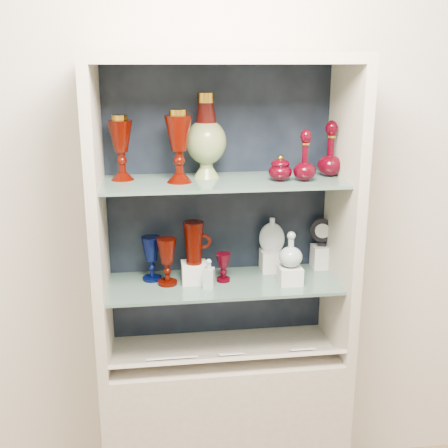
{
  "coord_description": "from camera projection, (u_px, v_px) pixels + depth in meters",
  "views": [
    {
      "loc": [
        -0.28,
        -0.55,
        1.91
      ],
      "look_at": [
        0.0,
        1.53,
        1.3
      ],
      "focal_mm": 45.0,
      "sensor_mm": 36.0,
      "label": 1
    }
  ],
  "objects": [
    {
      "name": "wall_back",
      "position": [
        217.0,
        187.0,
        2.36
      ],
      "size": [
        3.5,
        0.02,
        2.8
      ],
      "primitive_type": "cube",
      "color": "silver",
      "rests_on": "ground"
    },
    {
      "name": "cabinet_base",
      "position": [
        224.0,
        428.0,
        2.44
      ],
      "size": [
        1.0,
        0.4,
        0.75
      ],
      "primitive_type": "cube",
      "color": "#B7AE9C",
      "rests_on": "ground"
    },
    {
      "name": "cabinet_back_panel",
      "position": [
        218.0,
        206.0,
        2.36
      ],
      "size": [
        0.98,
        0.02,
        1.15
      ],
      "primitive_type": "cube",
      "color": "black",
      "rests_on": "cabinet_base"
    },
    {
      "name": "cabinet_side_left",
      "position": [
        98.0,
        222.0,
        2.12
      ],
      "size": [
        0.04,
        0.4,
        1.15
      ],
      "primitive_type": "cube",
      "color": "#B7AE9C",
      "rests_on": "cabinet_base"
    },
    {
      "name": "cabinet_side_right",
      "position": [
        343.0,
        214.0,
        2.24
      ],
      "size": [
        0.04,
        0.4,
        1.15
      ],
      "primitive_type": "cube",
      "color": "#B7AE9C",
      "rests_on": "cabinet_base"
    },
    {
      "name": "cabinet_top_cap",
      "position": [
        224.0,
        58.0,
        2.01
      ],
      "size": [
        1.0,
        0.4,
        0.04
      ],
      "primitive_type": "cube",
      "color": "#B7AE9C",
      "rests_on": "cabinet_side_left"
    },
    {
      "name": "shelf_lower",
      "position": [
        223.0,
        283.0,
        2.27
      ],
      "size": [
        0.92,
        0.34,
        0.01
      ],
      "primitive_type": "cube",
      "color": "slate",
      "rests_on": "cabinet_side_left"
    },
    {
      "name": "shelf_upper",
      "position": [
        223.0,
        182.0,
        2.16
      ],
      "size": [
        0.92,
        0.34,
        0.01
      ],
      "primitive_type": "cube",
      "color": "slate",
      "rests_on": "cabinet_side_left"
    },
    {
      "name": "label_ledge",
      "position": [
        228.0,
        357.0,
        2.22
      ],
      "size": [
        0.92,
        0.17,
        0.09
      ],
      "primitive_type": "cube",
      "rotation": [
        -0.44,
        0.0,
        0.0
      ],
      "color": "#B7AE9C",
      "rests_on": "cabinet_base"
    },
    {
      "name": "label_card_0",
      "position": [
        159.0,
        359.0,
        2.18
      ],
      "size": [
        0.1,
        0.06,
        0.03
      ],
      "primitive_type": "cube",
      "rotation": [
        -0.44,
        0.0,
        0.0
      ],
      "color": "white",
      "rests_on": "label_ledge"
    },
    {
      "name": "label_card_1",
      "position": [
        231.0,
        354.0,
        2.22
      ],
      "size": [
        0.1,
        0.06,
        0.03
      ],
      "primitive_type": "cube",
      "rotation": [
        -0.44,
        0.0,
        0.0
      ],
      "color": "white",
      "rests_on": "label_ledge"
    },
    {
      "name": "label_card_2",
      "position": [
        302.0,
        349.0,
        2.26
      ],
      "size": [
        0.1,
        0.06,
        0.03
      ],
      "primitive_type": "cube",
      "rotation": [
        -0.44,
        0.0,
        0.0
      ],
      "color": "white",
      "rests_on": "label_ledge"
    },
    {
      "name": "label_card_3",
      "position": [
        185.0,
        357.0,
        2.2
      ],
      "size": [
        0.1,
        0.06,
        0.03
      ],
      "primitive_type": "cube",
      "rotation": [
        -0.44,
        0.0,
        0.0
      ],
      "color": "white",
      "rests_on": "label_ledge"
    },
    {
      "name": "pedestal_lamp_left",
      "position": [
        121.0,
        148.0,
        2.13
      ],
      "size": [
        0.12,
        0.12,
        0.25
      ],
      "primitive_type": null,
      "rotation": [
        0.0,
        0.0,
        0.34
      ],
      "color": "#450700",
      "rests_on": "shelf_upper"
    },
    {
      "name": "pedestal_lamp_right",
      "position": [
        179.0,
        146.0,
        2.08
      ],
      "size": [
        0.12,
        0.12,
        0.27
      ],
      "primitive_type": null,
      "rotation": [
        0.0,
        0.0,
        -0.18
      ],
      "color": "#450700",
      "rests_on": "shelf_upper"
    },
    {
      "name": "enamel_urn",
      "position": [
        206.0,
        136.0,
        2.16
      ],
      "size": [
        0.16,
        0.16,
        0.33
      ],
      "primitive_type": null,
      "rotation": [
        0.0,
        0.0,
        -0.01
      ],
      "color": "#084A0C",
      "rests_on": "shelf_upper"
    },
    {
      "name": "ruby_decanter_a",
      "position": [
        305.0,
        152.0,
        2.11
      ],
      "size": [
        0.1,
        0.1,
        0.22
      ],
      "primitive_type": null,
      "rotation": [
        0.0,
        0.0,
        -0.18
      ],
      "color": "#44010C",
      "rests_on": "shelf_upper"
    },
    {
      "name": "ruby_decanter_b",
      "position": [
        331.0,
        147.0,
        2.2
      ],
      "size": [
        0.12,
        0.12,
        0.23
      ],
      "primitive_type": null,
      "rotation": [
        0.0,
        0.0,
        -0.26
      ],
      "color": "#44010C",
      "rests_on": "shelf_upper"
    },
    {
      "name": "lidded_bowl",
      "position": [
        280.0,
        168.0,
        2.13
      ],
      "size": [
        0.11,
        0.11,
        0.1
      ],
      "primitive_type": null,
      "rotation": [
        0.0,
        0.0,
        -0.34
      ],
      "color": "#44010C",
      "rests_on": "shelf_upper"
    },
    {
      "name": "cobalt_goblet",
      "position": [
        151.0,
        258.0,
        2.27
      ],
      "size": [
        0.1,
        0.1,
        0.18
      ],
      "primitive_type": null,
      "rotation": [
        0.0,
        0.0,
        -0.38
      ],
      "color": "#010838",
      "rests_on": "shelf_lower"
    },
    {
      "name": "ruby_goblet_tall",
      "position": [
        167.0,
        262.0,
        2.22
      ],
      "size": [
        0.09,
        0.09,
        0.19
      ],
      "primitive_type": null,
      "rotation": [
        0.0,
        0.0,
        -0.21
      ],
      "color": "#450700",
      "rests_on": "shelf_lower"
    },
    {
      "name": "ruby_goblet_small",
      "position": [
        223.0,
        267.0,
        2.26
      ],
      "size": [
        0.06,
        0.06,
        0.12
      ],
      "primitive_type": null,
      "rotation": [
        0.0,
        0.0,
        0.09
      ],
      "color": "#44010C",
      "rests_on": "shelf_lower"
    },
    {
      "name": "riser_ruby_pitcher",
      "position": [
        194.0,
        272.0,
        2.26
      ],
      "size": [
        0.1,
        0.1,
        0.08
      ],
      "primitive_type": "cube",
      "color": "silver",
      "rests_on": "shelf_lower"
    },
    {
      "name": "ruby_pitcher",
      "position": [
        194.0,
        243.0,
        2.23
      ],
      "size": [
        0.15,
        0.12,
        0.17
      ],
      "primitive_type": null,
      "rotation": [
        0.0,
        0.0,
        -0.31
      ],
      "color": "#450700",
      "rests_on": "riser_ruby_pitcher"
    },
    {
      "name": "clear_square_bottle",
      "position": [
        209.0,
        274.0,
        2.19
      ],
      "size": [
        0.05,
        0.05,
        0.12
      ],
      "primitive_type": null,
      "rotation": [
        0.0,
        0.0,
        -0.29
      ],
      "color": "#A1B6BA",
      "rests_on": "shelf_lower"
    },
    {
      "name": "riser_flat_flask",
      "position": [
        271.0,
        261.0,
        2.38
      ],
      "size": [
        0.09,
        0.09,
        0.09
      ],
      "primitive_type": "cube",
      "color": "silver",
      "rests_on": "shelf_lower"
    },
    {
      "name": "flat_flask",
      "position": [
        272.0,
        234.0,
        2.35
      ],
      "size": [
        0.11,
        0.07,
        0.15
      ],
      "primitive_type": null,
      "rotation": [
        0.0,
        0.0,
        -0.29
      ],
      "color": "silver",
      "rests_on": "riser_flat_flask"
    },
    {
      "name": "riser_clear_round_decanter",
      "position": [
        290.0,
        275.0,
        2.25
      ],
      "size": [
        0.09,
        0.09,
        0.07
      ],
      "primitive_type": "cube",
      "color": "silver",
      "rests_on": "shelf_lower"
    },
    {
      "name": "clear_round_decanter",
      "position": [
        291.0,
        250.0,
        2.22
      ],
      "size": [
        0.11,
        0.11,
        0.14
      ],
      "primitive_type": null,
      "rotation": [
        0.0,
        0.0,
        -0.25
      ],
      "color": "#A1B6BA",
      "rests_on": "riser_clear_round_decanter"
    },
    {
      "name": "riser_cameo_medallion",
      "position": [
        321.0,
        257.0,
        2.42
      ],
      "size": [
        0.08,
        0.08,
        0.1
      ],
      "primitive_type": "cube",
      "color": "silver",
      "rests_on": "shelf_lower"
    },
    {
      "name": "cameo_medallion",
      "position": [
        322.0,
        232.0,
        2.38
      ],
      "size": [
        0.11,
        0.07,
        0.12
      ],
      "primitive_type": null,
      "rotation": [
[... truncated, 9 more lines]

